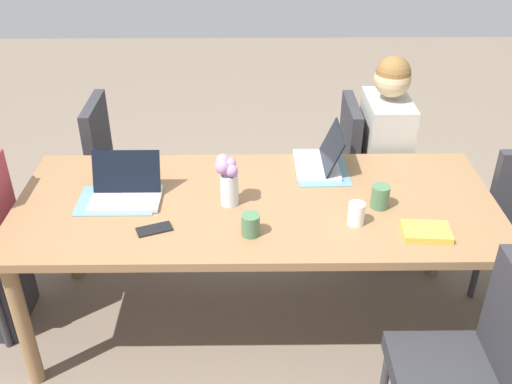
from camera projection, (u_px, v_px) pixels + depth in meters
The scene contains 16 objects.
ground_plane at pixel (256, 320), 3.11m from camera, with size 10.00×10.00×0.00m, color #756656.
dining_table at pixel (256, 214), 2.76m from camera, with size 2.23×0.93×0.74m.
chair_far_left_near at pixel (366, 166), 3.52m from camera, with size 0.44×0.44×0.90m.
person_far_left_near at pixel (381, 167), 3.45m from camera, with size 0.36×0.40×1.19m.
chair_near_right_near at pixel (474, 363), 2.21m from camera, with size 0.44×0.44×0.90m.
chair_far_right_mid at pixel (120, 165), 3.53m from camera, with size 0.44×0.44×0.90m.
flower_vase at pixel (228, 177), 2.64m from camera, with size 0.10×0.10×0.25m.
placemat_far_left_near at pixel (321, 169), 2.99m from camera, with size 0.36×0.26×0.00m, color slate.
placemat_head_left_left_mid at pixel (117, 200), 2.73m from camera, with size 0.36×0.26×0.00m, color slate.
laptop_far_left_near at pixel (321, 160), 2.98m from camera, with size 0.22×0.32×0.20m.
laptop_head_left_left_mid at pixel (126, 190), 2.73m from camera, with size 0.32×0.22×0.21m.
coffee_mug_near_left at pixel (380, 197), 2.66m from camera, with size 0.08×0.08×0.11m, color #47704C.
coffee_mug_near_right at pixel (356, 214), 2.54m from camera, with size 0.07×0.07×0.10m, color white.
coffee_mug_centre_left at pixel (251, 225), 2.48m from camera, with size 0.08×0.08×0.10m, color #47704C.
book_red_cover at pixel (426, 232), 2.49m from camera, with size 0.20×0.14×0.03m, color gold.
phone_black at pixel (154, 229), 2.53m from camera, with size 0.15×0.07×0.01m, color black.
Camera 1 is at (-0.03, -2.30, 2.20)m, focal length 41.31 mm.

